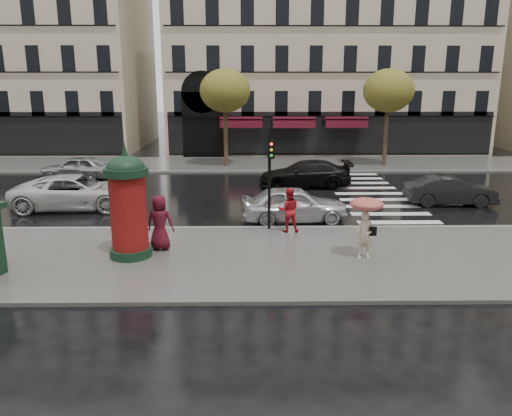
{
  "coord_description": "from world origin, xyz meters",
  "views": [
    {
      "loc": [
        -0.4,
        -16.3,
        5.87
      ],
      "look_at": [
        -0.16,
        1.5,
        1.3
      ],
      "focal_mm": 35.0,
      "sensor_mm": 36.0,
      "label": 1
    }
  ],
  "objects_px": {
    "car_darkgrey": "(451,191)",
    "man_burgundy": "(160,222)",
    "traffic_light": "(270,169)",
    "car_silver": "(294,204)",
    "car_white": "(76,192)",
    "car_black": "(305,174)",
    "woman_umbrella": "(366,218)",
    "woman_red": "(289,210)",
    "car_far_silver": "(76,168)",
    "morris_column": "(128,203)"
  },
  "relations": [
    {
      "from": "morris_column",
      "to": "car_darkgrey",
      "type": "bearing_deg",
      "value": 28.44
    },
    {
      "from": "traffic_light",
      "to": "car_silver",
      "type": "bearing_deg",
      "value": 53.06
    },
    {
      "from": "traffic_light",
      "to": "car_darkgrey",
      "type": "relative_size",
      "value": 0.94
    },
    {
      "from": "morris_column",
      "to": "traffic_light",
      "type": "bearing_deg",
      "value": 32.6
    },
    {
      "from": "woman_umbrella",
      "to": "car_white",
      "type": "bearing_deg",
      "value": 148.82
    },
    {
      "from": "traffic_light",
      "to": "car_darkgrey",
      "type": "height_order",
      "value": "traffic_light"
    },
    {
      "from": "man_burgundy",
      "to": "car_far_silver",
      "type": "height_order",
      "value": "man_burgundy"
    },
    {
      "from": "woman_red",
      "to": "man_burgundy",
      "type": "relative_size",
      "value": 0.9
    },
    {
      "from": "woman_red",
      "to": "car_white",
      "type": "relative_size",
      "value": 0.3
    },
    {
      "from": "morris_column",
      "to": "car_white",
      "type": "distance_m",
      "value": 8.13
    },
    {
      "from": "man_burgundy",
      "to": "traffic_light",
      "type": "height_order",
      "value": "traffic_light"
    },
    {
      "from": "car_black",
      "to": "car_silver",
      "type": "bearing_deg",
      "value": -10.76
    },
    {
      "from": "woman_red",
      "to": "car_silver",
      "type": "xyz_separation_m",
      "value": [
        0.38,
        1.8,
        -0.22
      ]
    },
    {
      "from": "woman_umbrella",
      "to": "woman_red",
      "type": "relative_size",
      "value": 1.22
    },
    {
      "from": "man_burgundy",
      "to": "car_white",
      "type": "xyz_separation_m",
      "value": [
        -5.0,
        6.21,
        -0.29
      ]
    },
    {
      "from": "woman_red",
      "to": "traffic_light",
      "type": "relative_size",
      "value": 0.43
    },
    {
      "from": "car_far_silver",
      "to": "car_white",
      "type": "bearing_deg",
      "value": 19.97
    },
    {
      "from": "traffic_light",
      "to": "car_black",
      "type": "xyz_separation_m",
      "value": [
        2.35,
        8.68,
        -1.8
      ]
    },
    {
      "from": "car_far_silver",
      "to": "car_black",
      "type": "bearing_deg",
      "value": 81.85
    },
    {
      "from": "car_silver",
      "to": "car_darkgrey",
      "type": "xyz_separation_m",
      "value": [
        7.83,
        2.89,
        -0.07
      ]
    },
    {
      "from": "woman_umbrella",
      "to": "woman_red",
      "type": "xyz_separation_m",
      "value": [
        -2.3,
        3.05,
        -0.53
      ]
    },
    {
      "from": "woman_red",
      "to": "car_darkgrey",
      "type": "relative_size",
      "value": 0.41
    },
    {
      "from": "car_darkgrey",
      "to": "man_burgundy",
      "type": "bearing_deg",
      "value": 120.09
    },
    {
      "from": "car_white",
      "to": "car_far_silver",
      "type": "height_order",
      "value": "car_white"
    },
    {
      "from": "traffic_light",
      "to": "car_white",
      "type": "bearing_deg",
      "value": 156.63
    },
    {
      "from": "car_white",
      "to": "car_black",
      "type": "height_order",
      "value": "car_white"
    },
    {
      "from": "car_white",
      "to": "car_black",
      "type": "relative_size",
      "value": 1.11
    },
    {
      "from": "man_burgundy",
      "to": "car_darkgrey",
      "type": "distance_m",
      "value": 14.51
    },
    {
      "from": "traffic_light",
      "to": "car_far_silver",
      "type": "distance_m",
      "value": 15.88
    },
    {
      "from": "car_darkgrey",
      "to": "car_white",
      "type": "xyz_separation_m",
      "value": [
        -17.85,
        -0.52,
        0.1
      ]
    },
    {
      "from": "car_black",
      "to": "woman_umbrella",
      "type": "bearing_deg",
      "value": 2.23
    },
    {
      "from": "woman_red",
      "to": "morris_column",
      "type": "bearing_deg",
      "value": 26.91
    },
    {
      "from": "car_darkgrey",
      "to": "car_white",
      "type": "distance_m",
      "value": 17.86
    },
    {
      "from": "car_white",
      "to": "car_darkgrey",
      "type": "bearing_deg",
      "value": -91.87
    },
    {
      "from": "morris_column",
      "to": "car_darkgrey",
      "type": "distance_m",
      "value": 15.67
    },
    {
      "from": "man_burgundy",
      "to": "car_darkgrey",
      "type": "relative_size",
      "value": 0.46
    },
    {
      "from": "woman_umbrella",
      "to": "woman_red",
      "type": "height_order",
      "value": "woman_umbrella"
    },
    {
      "from": "woman_umbrella",
      "to": "car_black",
      "type": "height_order",
      "value": "woman_umbrella"
    },
    {
      "from": "woman_umbrella",
      "to": "man_burgundy",
      "type": "distance_m",
      "value": 7.02
    },
    {
      "from": "car_darkgrey",
      "to": "car_black",
      "type": "relative_size",
      "value": 0.82
    },
    {
      "from": "car_far_silver",
      "to": "traffic_light",
      "type": "bearing_deg",
      "value": 47.28
    },
    {
      "from": "car_silver",
      "to": "car_white",
      "type": "xyz_separation_m",
      "value": [
        -10.02,
        2.37,
        0.02
      ]
    },
    {
      "from": "traffic_light",
      "to": "car_silver",
      "type": "height_order",
      "value": "traffic_light"
    },
    {
      "from": "car_far_silver",
      "to": "morris_column",
      "type": "bearing_deg",
      "value": 26.34
    },
    {
      "from": "car_silver",
      "to": "car_white",
      "type": "distance_m",
      "value": 10.3
    },
    {
      "from": "woman_red",
      "to": "car_darkgrey",
      "type": "bearing_deg",
      "value": -149.75
    },
    {
      "from": "car_silver",
      "to": "woman_red",
      "type": "bearing_deg",
      "value": 164.56
    },
    {
      "from": "car_silver",
      "to": "car_far_silver",
      "type": "relative_size",
      "value": 1.07
    },
    {
      "from": "car_silver",
      "to": "car_darkgrey",
      "type": "distance_m",
      "value": 8.35
    },
    {
      "from": "morris_column",
      "to": "woman_umbrella",
      "type": "bearing_deg",
      "value": -2.25
    }
  ]
}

